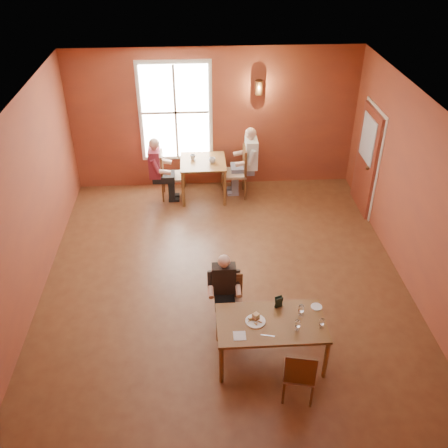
{
  "coord_description": "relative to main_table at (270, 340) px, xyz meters",
  "views": [
    {
      "loc": [
        -0.41,
        -6.42,
        5.43
      ],
      "look_at": [
        0.0,
        0.2,
        1.05
      ],
      "focal_mm": 40.0,
      "sensor_mm": 36.0,
      "label": 1
    }
  ],
  "objects": [
    {
      "name": "ground",
      "position": [
        -0.52,
        1.66,
        -0.34
      ],
      "size": [
        6.0,
        7.0,
        0.01
      ],
      "primitive_type": "cube",
      "color": "brown",
      "rests_on": "ground"
    },
    {
      "name": "wall_back",
      "position": [
        -0.52,
        5.16,
        1.16
      ],
      "size": [
        6.0,
        0.04,
        3.0
      ],
      "primitive_type": "cube",
      "color": "brown",
      "rests_on": "ground"
    },
    {
      "name": "wall_front",
      "position": [
        -0.52,
        -1.84,
        1.16
      ],
      "size": [
        6.0,
        0.04,
        3.0
      ],
      "primitive_type": "cube",
      "color": "brown",
      "rests_on": "ground"
    },
    {
      "name": "wall_left",
      "position": [
        -3.52,
        1.66,
        1.16
      ],
      "size": [
        0.04,
        7.0,
        3.0
      ],
      "primitive_type": "cube",
      "color": "brown",
      "rests_on": "ground"
    },
    {
      "name": "wall_right",
      "position": [
        2.48,
        1.66,
        1.16
      ],
      "size": [
        0.04,
        7.0,
        3.0
      ],
      "primitive_type": "cube",
      "color": "brown",
      "rests_on": "ground"
    },
    {
      "name": "ceiling",
      "position": [
        -0.52,
        1.66,
        2.66
      ],
      "size": [
        6.0,
        7.0,
        0.04
      ],
      "primitive_type": "cube",
      "color": "white",
      "rests_on": "wall_back"
    },
    {
      "name": "window",
      "position": [
        -1.32,
        5.11,
        1.36
      ],
      "size": [
        1.36,
        0.1,
        1.96
      ],
      "primitive_type": "cube",
      "color": "white",
      "rests_on": "wall_back"
    },
    {
      "name": "door",
      "position": [
        2.42,
        3.96,
        0.71
      ],
      "size": [
        0.12,
        1.04,
        2.1
      ],
      "primitive_type": "cube",
      "color": "maroon",
      "rests_on": "ground"
    },
    {
      "name": "wall_sconce",
      "position": [
        0.38,
        5.06,
        1.86
      ],
      "size": [
        0.16,
        0.16,
        0.28
      ],
      "primitive_type": "cylinder",
      "color": "brown",
      "rests_on": "wall_back"
    },
    {
      "name": "main_table",
      "position": [
        0.0,
        0.0,
        0.0
      ],
      "size": [
        1.46,
        0.82,
        0.68
      ],
      "primitive_type": null,
      "color": "brown",
      "rests_on": "ground"
    },
    {
      "name": "chair_diner_main",
      "position": [
        -0.5,
        0.65,
        0.09
      ],
      "size": [
        0.38,
        0.38,
        0.86
      ],
      "primitive_type": null,
      "rotation": [
        0.0,
        0.0,
        3.14
      ],
      "color": "#472312",
      "rests_on": "ground"
    },
    {
      "name": "diner_main",
      "position": [
        -0.5,
        0.62,
        0.22
      ],
      "size": [
        0.45,
        0.45,
        1.13
      ],
      "primitive_type": null,
      "rotation": [
        0.0,
        0.0,
        3.14
      ],
      "color": "black",
      "rests_on": "ground"
    },
    {
      "name": "chair_empty",
      "position": [
        0.28,
        -0.62,
        0.09
      ],
      "size": [
        0.45,
        0.45,
        0.87
      ],
      "primitive_type": null,
      "rotation": [
        0.0,
        0.0,
        -0.2
      ],
      "color": "#3F200E",
      "rests_on": "ground"
    },
    {
      "name": "plate_food",
      "position": [
        -0.21,
        0.02,
        0.36
      ],
      "size": [
        0.31,
        0.31,
        0.03
      ],
      "primitive_type": "cylinder",
      "rotation": [
        0.0,
        0.0,
        0.17
      ],
      "color": "white",
      "rests_on": "main_table"
    },
    {
      "name": "sandwich",
      "position": [
        -0.2,
        0.05,
        0.39
      ],
      "size": [
        0.11,
        0.11,
        0.1
      ],
      "primitive_type": "cube",
      "rotation": [
        0.0,
        0.0,
        0.62
      ],
      "color": "tan",
      "rests_on": "main_table"
    },
    {
      "name": "goblet_a",
      "position": [
        0.41,
        0.1,
        0.43
      ],
      "size": [
        0.09,
        0.09,
        0.19
      ],
      "primitive_type": null,
      "rotation": [
        0.0,
        0.0,
        -0.23
      ],
      "color": "white",
      "rests_on": "main_table"
    },
    {
      "name": "goblet_b",
      "position": [
        0.64,
        -0.14,
        0.42
      ],
      "size": [
        0.08,
        0.08,
        0.16
      ],
      "primitive_type": null,
      "rotation": [
        0.0,
        0.0,
        0.34
      ],
      "color": "white",
      "rests_on": "main_table"
    },
    {
      "name": "goblet_c",
      "position": [
        0.32,
        -0.17,
        0.43
      ],
      "size": [
        0.08,
        0.08,
        0.18
      ],
      "primitive_type": null,
      "rotation": [
        0.0,
        0.0,
        -0.18
      ],
      "color": "white",
      "rests_on": "main_table"
    },
    {
      "name": "menu_stand",
      "position": [
        0.14,
        0.29,
        0.43
      ],
      "size": [
        0.12,
        0.09,
        0.18
      ],
      "primitive_type": "cube",
      "rotation": [
        0.0,
        0.0,
        0.39
      ],
      "color": "black",
      "rests_on": "main_table"
    },
    {
      "name": "knife",
      "position": [
        -0.08,
        -0.24,
        0.34
      ],
      "size": [
        0.18,
        0.06,
        0.0
      ],
      "primitive_type": "cube",
      "rotation": [
        0.0,
        0.0,
        -0.23
      ],
      "color": "silver",
      "rests_on": "main_table"
    },
    {
      "name": "napkin",
      "position": [
        -0.44,
        -0.22,
        0.34
      ],
      "size": [
        0.16,
        0.16,
        0.01
      ],
      "primitive_type": "cube",
      "rotation": [
        0.0,
        0.0,
        -0.02
      ],
      "color": "white",
      "rests_on": "main_table"
    },
    {
      "name": "side_plate",
      "position": [
        0.66,
        0.25,
        0.35
      ],
      "size": [
        0.19,
        0.19,
        0.01
      ],
      "primitive_type": "cylinder",
      "rotation": [
        0.0,
        0.0,
        -0.21
      ],
      "color": "white",
      "rests_on": "main_table"
    },
    {
      "name": "second_table",
      "position": [
        -0.78,
        4.59,
        0.07
      ],
      "size": [
        0.93,
        0.93,
        0.82
      ],
      "primitive_type": null,
      "color": "brown",
      "rests_on": "ground"
    },
    {
      "name": "chair_diner_white",
      "position": [
        -0.13,
        4.59,
        0.21
      ],
      "size": [
        0.49,
        0.49,
        1.1
      ],
      "primitive_type": null,
      "rotation": [
        0.0,
        0.0,
        1.57
      ],
      "color": "#5E2B16",
      "rests_on": "ground"
    },
    {
      "name": "diner_white",
      "position": [
        -0.1,
        4.59,
        0.38
      ],
      "size": [
        0.58,
        0.58,
        1.44
      ],
      "primitive_type": null,
      "rotation": [
        0.0,
        0.0,
        1.57
      ],
      "color": "silver",
      "rests_on": "ground"
    },
    {
      "name": "chair_diner_maroon",
      "position": [
        -1.43,
        4.59,
        0.18
      ],
      "size": [
        0.46,
        0.46,
        1.04
      ],
      "primitive_type": null,
      "rotation": [
        0.0,
        0.0,
        -1.57
      ],
      "color": "#572814",
      "rests_on": "ground"
    },
    {
      "name": "diner_maroon",
      "position": [
        -1.46,
        4.59,
        0.33
      ],
      "size": [
        0.54,
        0.54,
        1.35
      ],
      "primitive_type": null,
      "rotation": [
        0.0,
        0.0,
        -1.57
      ],
      "color": "#4C171F",
      "rests_on": "ground"
    },
    {
      "name": "cup_a",
      "position": [
        -0.6,
        4.5,
        0.54
      ],
      "size": [
        0.14,
        0.14,
        0.11
      ],
      "primitive_type": "imported",
      "rotation": [
        0.0,
        0.0,
        0.06
      ],
      "color": "white",
      "rests_on": "second_table"
    },
    {
      "name": "cup_b",
      "position": [
        -0.99,
        4.68,
        0.54
      ],
      "size": [
        0.15,
        0.15,
        0.11
      ],
      "primitive_type": "imported",
      "rotation": [
        0.0,
        0.0,
        0.34
      ],
      "color": "silver",
      "rests_on": "second_table"
    }
  ]
}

